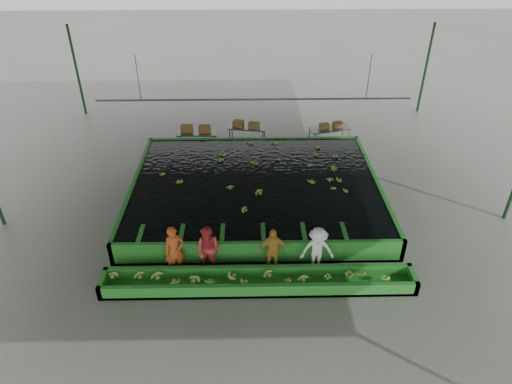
{
  "coord_description": "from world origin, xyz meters",
  "views": [
    {
      "loc": [
        -0.29,
        -14.25,
        10.51
      ],
      "look_at": [
        0.0,
        0.5,
        1.0
      ],
      "focal_mm": 32.0,
      "sensor_mm": 36.0,
      "label": 1
    }
  ],
  "objects_px": {
    "box_stack_mid": "(246,127)",
    "box_stack_right": "(331,127)",
    "sorting_trough": "(259,281)",
    "packing_table_left": "(198,140)",
    "packing_table_mid": "(247,134)",
    "worker_b": "(209,250)",
    "flotation_tank": "(256,190)",
    "worker_d": "(317,250)",
    "packing_table_right": "(329,136)",
    "box_stack_left": "(196,132)",
    "worker_c": "(272,251)",
    "worker_a": "(175,251)"
  },
  "relations": [
    {
      "from": "worker_b",
      "to": "flotation_tank",
      "type": "bearing_deg",
      "value": 90.62
    },
    {
      "from": "packing_table_left",
      "to": "packing_table_mid",
      "type": "xyz_separation_m",
      "value": [
        2.45,
        0.66,
        -0.02
      ]
    },
    {
      "from": "worker_c",
      "to": "box_stack_left",
      "type": "distance_m",
      "value": 9.6
    },
    {
      "from": "worker_b",
      "to": "worker_d",
      "type": "xyz_separation_m",
      "value": [
        3.55,
        0.0,
        -0.05
      ]
    },
    {
      "from": "worker_d",
      "to": "packing_table_mid",
      "type": "height_order",
      "value": "worker_d"
    },
    {
      "from": "box_stack_mid",
      "to": "packing_table_right",
      "type": "bearing_deg",
      "value": -4.44
    },
    {
      "from": "box_stack_left",
      "to": "worker_b",
      "type": "bearing_deg",
      "value": -82.19
    },
    {
      "from": "packing_table_mid",
      "to": "packing_table_right",
      "type": "distance_m",
      "value": 4.12
    },
    {
      "from": "packing_table_left",
      "to": "box_stack_left",
      "type": "relative_size",
      "value": 1.36
    },
    {
      "from": "worker_b",
      "to": "packing_table_right",
      "type": "relative_size",
      "value": 0.87
    },
    {
      "from": "worker_d",
      "to": "box_stack_left",
      "type": "xyz_separation_m",
      "value": [
        -4.79,
        9.02,
        0.05
      ]
    },
    {
      "from": "worker_a",
      "to": "box_stack_left",
      "type": "height_order",
      "value": "worker_a"
    },
    {
      "from": "worker_c",
      "to": "box_stack_right",
      "type": "relative_size",
      "value": 1.44
    },
    {
      "from": "sorting_trough",
      "to": "packing_table_left",
      "type": "xyz_separation_m",
      "value": [
        -2.78,
        9.73,
        0.19
      ]
    },
    {
      "from": "sorting_trough",
      "to": "worker_a",
      "type": "height_order",
      "value": "worker_a"
    },
    {
      "from": "worker_b",
      "to": "packing_table_right",
      "type": "distance_m",
      "value": 10.71
    },
    {
      "from": "worker_c",
      "to": "packing_table_right",
      "type": "relative_size",
      "value": 0.83
    },
    {
      "from": "worker_d",
      "to": "box_stack_mid",
      "type": "relative_size",
      "value": 1.25
    },
    {
      "from": "packing_table_mid",
      "to": "packing_table_right",
      "type": "relative_size",
      "value": 0.92
    },
    {
      "from": "sorting_trough",
      "to": "worker_d",
      "type": "xyz_separation_m",
      "value": [
        1.94,
        0.8,
        0.59
      ]
    },
    {
      "from": "worker_b",
      "to": "worker_a",
      "type": "bearing_deg",
      "value": -158.86
    },
    {
      "from": "worker_a",
      "to": "worker_d",
      "type": "distance_m",
      "value": 4.65
    },
    {
      "from": "worker_b",
      "to": "packing_table_left",
      "type": "relative_size",
      "value": 0.91
    },
    {
      "from": "flotation_tank",
      "to": "packing_table_left",
      "type": "xyz_separation_m",
      "value": [
        -2.78,
        4.63,
        -0.01
      ]
    },
    {
      "from": "packing_table_left",
      "to": "box_stack_mid",
      "type": "distance_m",
      "value": 2.52
    },
    {
      "from": "box_stack_right",
      "to": "box_stack_left",
      "type": "bearing_deg",
      "value": -177.84
    },
    {
      "from": "box_stack_mid",
      "to": "box_stack_right",
      "type": "relative_size",
      "value": 1.15
    },
    {
      "from": "box_stack_left",
      "to": "box_stack_right",
      "type": "relative_size",
      "value": 1.23
    },
    {
      "from": "flotation_tank",
      "to": "packing_table_right",
      "type": "bearing_deg",
      "value": 52.55
    },
    {
      "from": "packing_table_mid",
      "to": "box_stack_left",
      "type": "relative_size",
      "value": 1.31
    },
    {
      "from": "worker_c",
      "to": "packing_table_right",
      "type": "bearing_deg",
      "value": 64.16
    },
    {
      "from": "worker_b",
      "to": "packing_table_mid",
      "type": "distance_m",
      "value": 9.69
    },
    {
      "from": "worker_a",
      "to": "box_stack_right",
      "type": "bearing_deg",
      "value": 34.66
    },
    {
      "from": "worker_d",
      "to": "box_stack_right",
      "type": "height_order",
      "value": "worker_d"
    },
    {
      "from": "sorting_trough",
      "to": "box_stack_right",
      "type": "distance_m",
      "value": 10.8
    },
    {
      "from": "packing_table_left",
      "to": "box_stack_right",
      "type": "height_order",
      "value": "box_stack_right"
    },
    {
      "from": "sorting_trough",
      "to": "packing_table_left",
      "type": "distance_m",
      "value": 10.12
    },
    {
      "from": "worker_d",
      "to": "packing_table_right",
      "type": "distance_m",
      "value": 9.43
    },
    {
      "from": "flotation_tank",
      "to": "box_stack_right",
      "type": "bearing_deg",
      "value": 52.22
    },
    {
      "from": "worker_d",
      "to": "box_stack_mid",
      "type": "xyz_separation_m",
      "value": [
        -2.31,
        9.56,
        0.01
      ]
    },
    {
      "from": "packing_table_mid",
      "to": "box_stack_mid",
      "type": "height_order",
      "value": "box_stack_mid"
    },
    {
      "from": "worker_a",
      "to": "box_stack_right",
      "type": "height_order",
      "value": "worker_a"
    },
    {
      "from": "sorting_trough",
      "to": "box_stack_left",
      "type": "bearing_deg",
      "value": 106.17
    },
    {
      "from": "packing_table_mid",
      "to": "box_stack_right",
      "type": "bearing_deg",
      "value": -4.48
    },
    {
      "from": "box_stack_right",
      "to": "packing_table_right",
      "type": "bearing_deg",
      "value": -157.97
    },
    {
      "from": "flotation_tank",
      "to": "worker_d",
      "type": "bearing_deg",
      "value": -65.71
    },
    {
      "from": "worker_d",
      "to": "packing_table_mid",
      "type": "xyz_separation_m",
      "value": [
        -2.27,
        9.6,
        -0.42
      ]
    },
    {
      "from": "worker_a",
      "to": "box_stack_left",
      "type": "relative_size",
      "value": 1.24
    },
    {
      "from": "worker_a",
      "to": "flotation_tank",
      "type": "bearing_deg",
      "value": 37.74
    },
    {
      "from": "worker_c",
      "to": "worker_d",
      "type": "xyz_separation_m",
      "value": [
        1.48,
        0.0,
        0.0
      ]
    }
  ]
}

